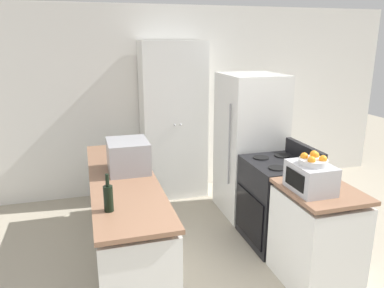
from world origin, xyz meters
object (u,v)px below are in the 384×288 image
(wine_bottle, at_px, (108,197))
(fruit_bowl, at_px, (313,160))
(toaster_oven, at_px, (310,178))
(refrigerator, at_px, (250,145))
(pantry_cabinet, at_px, (173,121))
(microwave, at_px, (128,156))
(stove, at_px, (277,201))

(wine_bottle, relative_size, fruit_bowl, 1.25)
(toaster_oven, bearing_deg, fruit_bowl, -91.66)
(fruit_bowl, bearing_deg, refrigerator, 84.04)
(pantry_cabinet, xyz_separation_m, microwave, (-0.79, -1.40, -0.00))
(stove, bearing_deg, microwave, 173.45)
(stove, xyz_separation_m, refrigerator, (0.02, 0.79, 0.41))
(pantry_cabinet, distance_m, toaster_oven, 2.42)
(refrigerator, distance_m, fruit_bowl, 1.61)
(stove, bearing_deg, wine_bottle, -159.44)
(stove, distance_m, toaster_oven, 0.96)
(stove, relative_size, fruit_bowl, 4.55)
(stove, distance_m, refrigerator, 0.89)
(toaster_oven, bearing_deg, wine_bottle, 177.05)
(stove, relative_size, refrigerator, 0.61)
(stove, height_order, microwave, microwave)
(refrigerator, xyz_separation_m, microwave, (-1.57, -0.61, 0.19))
(toaster_oven, height_order, fruit_bowl, fruit_bowl)
(pantry_cabinet, distance_m, refrigerator, 1.13)
(pantry_cabinet, bearing_deg, toaster_oven, -75.16)
(stove, bearing_deg, refrigerator, 88.56)
(fruit_bowl, bearing_deg, pantry_cabinet, 104.73)
(pantry_cabinet, bearing_deg, stove, -64.19)
(stove, bearing_deg, toaster_oven, -100.66)
(pantry_cabinet, relative_size, toaster_oven, 5.48)
(pantry_cabinet, relative_size, wine_bottle, 7.28)
(stove, distance_m, microwave, 1.67)
(wine_bottle, height_order, fruit_bowl, fruit_bowl)
(refrigerator, height_order, wine_bottle, refrigerator)
(wine_bottle, bearing_deg, microwave, 73.53)
(pantry_cabinet, distance_m, microwave, 1.61)
(toaster_oven, bearing_deg, pantry_cabinet, 104.84)
(wine_bottle, bearing_deg, pantry_cabinet, 65.25)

